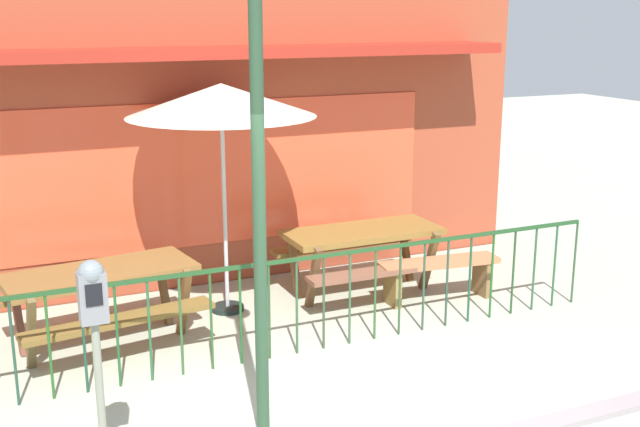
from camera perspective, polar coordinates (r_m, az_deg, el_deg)
pub_storefront at (r=9.46m, az=-7.74°, el=9.62°), size 8.02×1.22×4.88m
patio_fence_front at (r=7.48m, az=-1.70°, el=-5.45°), size 6.76×0.04×0.97m
picnic_table_left at (r=7.99m, az=-15.57°, el=-5.05°), size 1.98×1.60×0.79m
picnic_table_right at (r=9.11m, az=3.08°, el=-2.13°), size 1.80×1.37×0.79m
patio_umbrella at (r=8.28m, az=-7.15°, el=8.05°), size 1.98×1.98×2.49m
patio_bench at (r=9.06m, az=8.57°, el=-4.10°), size 1.43×0.48×0.48m
parking_meter_near at (r=5.42m, az=-16.02°, el=-7.06°), size 0.18×0.17×1.64m
street_lamp at (r=5.64m, az=-4.55°, el=6.37°), size 0.28×0.28×3.66m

